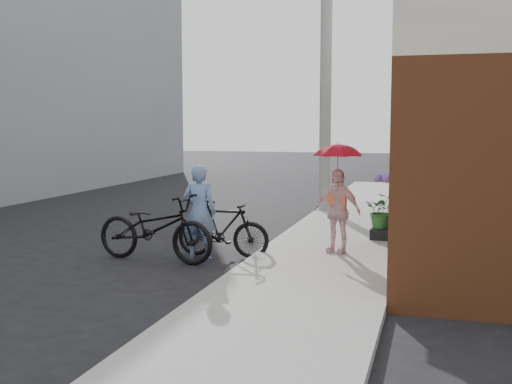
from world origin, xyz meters
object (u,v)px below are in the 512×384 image
at_px(officer, 199,212).
at_px(planter, 382,234).
at_px(utility_pole, 326,71).
at_px(bike_right, 223,229).
at_px(kimono_woman, 337,211).
at_px(bike_left, 155,228).

distance_m(officer, planter, 3.50).
relative_size(utility_pole, planter, 18.49).
bearing_deg(planter, officer, -144.86).
distance_m(utility_pole, officer, 6.36).
height_order(bike_right, planter, bike_right).
distance_m(officer, kimono_woman, 2.27).
height_order(bike_left, bike_right, bike_left).
height_order(bike_left, kimono_woman, kimono_woman).
xyz_separation_m(bike_right, kimono_woman, (1.87, 0.34, 0.33)).
bearing_deg(bike_left, bike_right, -49.03).
relative_size(bike_right, kimono_woman, 1.15).
bearing_deg(officer, kimono_woman, -165.83).
bearing_deg(planter, utility_pole, 114.83).
height_order(bike_right, kimono_woman, kimono_woman).
bearing_deg(utility_pole, planter, -65.17).
bearing_deg(bike_right, bike_left, 122.34).
height_order(kimono_woman, planter, kimono_woman).
xyz_separation_m(bike_left, bike_right, (0.95, 0.63, -0.07)).
bearing_deg(bike_right, planter, -56.01).
bearing_deg(planter, kimono_woman, -113.75).
xyz_separation_m(utility_pole, bike_left, (-1.75, -6.04, -2.95)).
xyz_separation_m(bike_left, planter, (3.44, 2.39, -0.33)).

